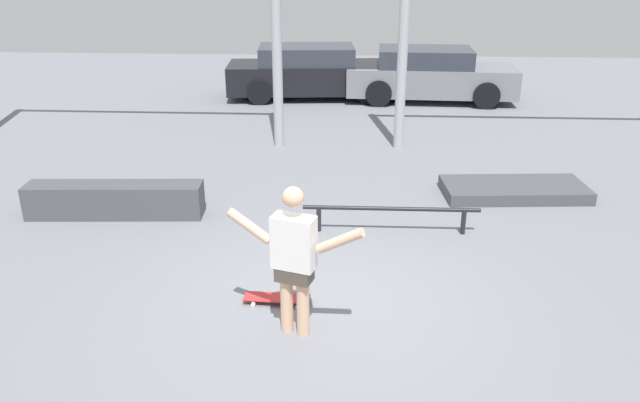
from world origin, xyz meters
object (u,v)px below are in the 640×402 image
(manual_pad, at_px, (514,190))
(parked_car_grey, at_px, (429,75))
(skateboarder, at_px, (294,256))
(grind_box, at_px, (115,200))
(grind_rail, at_px, (391,212))
(parked_car_black, at_px, (312,72))
(skateboard, at_px, (277,298))

(manual_pad, xyz_separation_m, parked_car_grey, (-0.71, 6.97, 0.58))
(skateboarder, relative_size, grind_box, 0.63)
(grind_box, bearing_deg, grind_rail, -5.03)
(grind_box, bearing_deg, parked_car_black, 73.78)
(skateboarder, height_order, parked_car_black, skateboarder)
(parked_car_black, bearing_deg, grind_rail, -83.58)
(skateboard, xyz_separation_m, grind_box, (-2.77, 2.39, 0.19))
(manual_pad, relative_size, parked_car_black, 0.49)
(parked_car_black, bearing_deg, parked_car_grey, -8.31)
(grind_rail, bearing_deg, grind_box, 174.97)
(grind_box, bearing_deg, skateboard, -40.82)
(skateboard, distance_m, grind_rail, 2.48)
(manual_pad, distance_m, parked_car_black, 8.16)
(grind_rail, relative_size, parked_car_black, 0.54)
(grind_box, height_order, manual_pad, grind_box)
(manual_pad, height_order, grind_rail, grind_rail)
(parked_car_grey, bearing_deg, grind_box, -122.38)
(skateboarder, xyz_separation_m, grind_rail, (1.14, 2.60, -0.60))
(skateboard, relative_size, parked_car_grey, 0.17)
(grind_rail, xyz_separation_m, parked_car_grey, (1.41, 8.54, 0.36))
(skateboarder, distance_m, skateboard, 1.06)
(skateboarder, distance_m, parked_car_grey, 11.43)
(skateboarder, xyz_separation_m, grind_box, (-3.04, 2.97, -0.66))
(skateboarder, bearing_deg, parked_car_grey, 94.52)
(manual_pad, distance_m, grind_rail, 2.65)
(manual_pad, bearing_deg, skateboard, -134.43)
(skateboarder, xyz_separation_m, skateboard, (-0.27, 0.57, -0.85))
(skateboarder, distance_m, grind_rail, 2.90)
(manual_pad, bearing_deg, parked_car_grey, 95.80)
(grind_box, bearing_deg, skateboarder, -44.33)
(skateboarder, height_order, skateboard, skateboarder)
(grind_rail, bearing_deg, skateboarder, -113.64)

